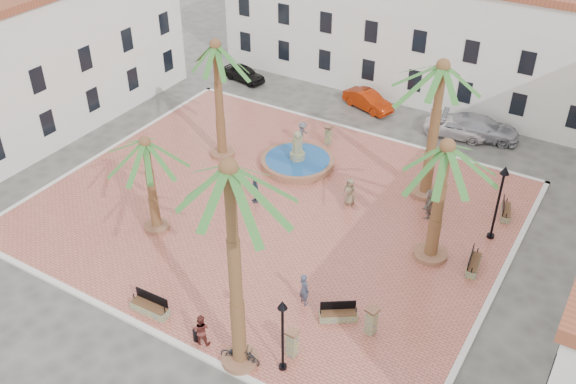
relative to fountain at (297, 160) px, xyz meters
name	(u,v)px	position (x,y,z in m)	size (l,w,h in m)	color
ground	(273,210)	(1.20, -4.81, -0.48)	(120.00, 120.00, 0.00)	#56544F
plaza	(273,209)	(1.20, -4.81, -0.40)	(26.00, 22.00, 0.15)	#BF6150
kerb_n	(357,131)	(1.20, 6.19, -0.40)	(26.30, 0.30, 0.16)	silver
kerb_s	(146,328)	(1.20, -15.81, -0.40)	(26.30, 0.30, 0.16)	silver
kerb_e	(496,288)	(14.20, -4.81, -0.40)	(0.30, 22.30, 0.16)	silver
kerb_w	(109,150)	(-11.80, -4.81, -0.40)	(0.30, 22.30, 0.16)	silver
building_north	(413,28)	(1.20, 15.19, 4.29)	(30.40, 7.40, 9.50)	white
building_west	(31,62)	(-17.79, -4.81, 4.54)	(6.40, 24.40, 10.00)	white
fountain	(297,160)	(0.00, 0.00, 0.00)	(4.69, 4.69, 2.43)	#9E6648
palm_nw	(216,58)	(-4.87, -1.43, 6.39)	(5.17, 5.17, 7.94)	#9E6648
palm_sw	(147,154)	(-3.31, -9.76, 4.41)	(4.62, 4.62, 5.78)	#9E6648
palm_s	(230,191)	(6.09, -15.21, 8.57)	(5.28, 5.28, 10.25)	#9E6648
palm_e	(445,163)	(10.56, -4.24, 5.42)	(5.74, 5.74, 7.03)	#9E6648
palm_ne	(441,82)	(8.20, 1.11, 6.89)	(5.80, 5.80, 8.58)	#9E6648
bench_s	(150,308)	(0.79, -14.95, -0.04)	(1.96, 0.66, 1.03)	gray
bench_se	(338,315)	(8.54, -10.78, -0.07)	(1.76, 1.44, 0.93)	gray
bench_e	(473,264)	(12.78, -4.03, -0.06)	(0.79, 1.85, 0.95)	gray
bench_ne	(506,211)	(12.91, 1.43, -0.08)	(0.92, 1.77, 0.89)	gray
lamppost_s	(283,324)	(7.85, -14.57, 2.32)	(0.43, 0.43, 3.91)	black
lamppost_e	(501,190)	(12.79, -1.01, 2.74)	(0.49, 0.49, 4.54)	black
bollard_se	(292,343)	(7.81, -13.72, 0.41)	(0.52, 0.52, 1.42)	gray
bollard_n	(328,135)	(0.43, 3.35, 0.38)	(0.54, 0.54, 1.37)	gray
bollard_e	(371,320)	(10.18, -10.78, 0.43)	(0.62, 0.62, 1.47)	gray
litter_bin	(196,335)	(3.72, -15.21, -0.02)	(0.32, 0.32, 0.63)	black
cyclist_a	(304,289)	(6.64, -10.66, 0.55)	(0.64, 0.42, 1.75)	#373F54
bicycle_a	(238,354)	(5.97, -15.21, 0.08)	(0.54, 1.55, 0.81)	black
cyclist_b	(201,330)	(4.02, -15.21, 0.48)	(0.79, 0.61, 1.62)	#5C231F
bicycle_b	(244,356)	(6.29, -15.21, 0.12)	(0.42, 1.50, 0.90)	black
pedestrian_fountain_a	(350,192)	(4.77, -2.16, 0.51)	(0.82, 0.54, 1.69)	#7D6E51
pedestrian_fountain_b	(255,190)	(-0.03, -4.80, 0.46)	(0.92, 0.38, 1.57)	#2D3A4F
pedestrian_north	(302,133)	(-1.07, 2.46, 0.50)	(1.07, 0.61, 1.65)	#525156
pedestrian_east	(429,203)	(9.16, -0.96, 0.57)	(1.67, 0.53, 1.81)	#7B6A5D
car_black	(244,73)	(-10.43, 9.22, 0.16)	(1.50, 3.73, 1.27)	black
car_red	(368,100)	(0.30, 9.83, 0.19)	(1.42, 4.07, 1.34)	#982104
car_silver	(480,128)	(8.78, 9.82, 0.29)	(2.16, 5.31, 1.54)	#A8A9B1
car_white	(457,127)	(7.33, 9.29, 0.14)	(2.06, 4.47, 1.24)	silver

